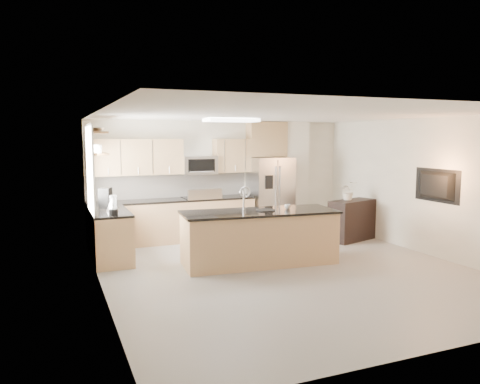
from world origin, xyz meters
name	(u,v)px	position (x,y,z in m)	size (l,w,h in m)	color
floor	(288,271)	(0.00, 0.00, 0.00)	(6.50, 6.50, 0.00)	gray
ceiling	(290,115)	(0.00, 0.00, 2.60)	(6.00, 6.50, 0.02)	white
wall_back	(222,178)	(0.00, 3.25, 1.30)	(6.00, 0.02, 2.60)	white
wall_front	(441,230)	(0.00, -3.25, 1.30)	(6.00, 0.02, 2.60)	white
wall_left	(101,204)	(-3.00, 0.00, 1.30)	(0.02, 6.50, 2.60)	white
wall_right	(429,187)	(3.00, 0.00, 1.30)	(0.02, 6.50, 2.60)	white
back_counter	(173,220)	(-1.23, 2.93, 0.47)	(3.55, 0.66, 1.44)	tan
left_counter	(110,235)	(-2.67, 1.85, 0.46)	(0.66, 1.50, 0.92)	tan
range	(201,218)	(-0.60, 2.92, 0.47)	(0.76, 0.64, 1.14)	black
upper_cabinets	(167,157)	(-1.30, 3.09, 1.83)	(3.50, 0.33, 0.75)	tan
microwave	(199,165)	(-0.60, 3.04, 1.63)	(0.76, 0.40, 0.40)	silver
refrigerator	(270,196)	(1.06, 2.87, 0.89)	(0.92, 0.78, 1.78)	silver
partition_column	(295,176)	(1.82, 3.10, 1.30)	(0.60, 0.30, 2.60)	silver
window	(90,171)	(-2.98, 1.85, 1.65)	(0.04, 1.15, 1.65)	white
shelf_lower	(97,153)	(-2.85, 1.95, 1.95)	(0.30, 1.20, 0.04)	brown
shelf_upper	(96,133)	(-2.85, 1.95, 2.32)	(0.30, 1.20, 0.04)	brown
ceiling_fixture	(231,120)	(-0.40, 1.60, 2.56)	(1.00, 0.50, 0.06)	white
island	(259,237)	(-0.25, 0.61, 0.48)	(2.82, 1.23, 1.37)	tan
credenza	(352,220)	(2.41, 1.57, 0.44)	(1.10, 0.46, 0.88)	black
cup	(288,207)	(0.31, 0.61, 0.99)	(0.11, 0.11, 0.09)	silver
platter	(266,210)	(-0.14, 0.60, 0.96)	(0.34, 0.34, 0.02)	black
blender	(113,207)	(-2.67, 1.27, 1.07)	(0.15, 0.15, 0.34)	black
kettle	(112,204)	(-2.62, 1.78, 1.05)	(0.23, 0.23, 0.29)	silver
coffee_maker	(106,198)	(-2.69, 2.23, 1.10)	(0.28, 0.30, 0.37)	black
bowl	(95,129)	(-2.85, 2.02, 2.39)	(0.39, 0.39, 0.09)	silver
flower_vase	(348,186)	(2.34, 1.63, 1.19)	(0.55, 0.48, 0.61)	silver
television	(433,186)	(2.91, -0.20, 1.35)	(1.08, 0.14, 0.62)	black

